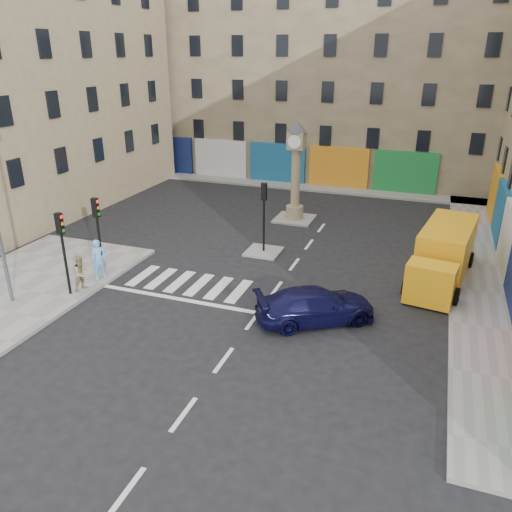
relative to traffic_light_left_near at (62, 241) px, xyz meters
The scene contains 15 objects.
ground 8.71m from the traffic_light_left_near, ahead, with size 120.00×120.00×0.00m, color black.
sidewalk_right 19.79m from the traffic_light_left_near, 29.96° to the left, with size 2.60×30.00×0.15m, color gray.
sidewalk_far 22.56m from the traffic_light_left_near, 78.94° to the left, with size 32.00×2.40×0.15m, color gray.
island_near 10.35m from the traffic_light_left_near, 51.07° to the left, with size 1.80×1.80×0.12m, color gray.
island_far 15.38m from the traffic_light_left_near, 65.46° to the left, with size 2.40×2.40×0.12m, color gray.
building_far 28.74m from the traffic_light_left_near, 81.21° to the left, with size 32.00×10.00×17.00m, color gray.
building_left 16.66m from the traffic_light_left_near, 132.20° to the left, with size 8.00×20.00×15.00m, color #9B8865.
traffic_light_left_near is the anchor object (origin of this frame).
traffic_light_left_far 2.40m from the traffic_light_left_near, 90.00° to the left, with size 0.28×0.22×3.70m.
traffic_light_island 10.03m from the traffic_light_left_near, 51.07° to the left, with size 0.28×0.22×3.70m.
clock_pillar 15.19m from the traffic_light_left_near, 65.45° to the left, with size 1.20×1.20×6.10m.
navy_sedan 10.93m from the traffic_light_left_near, ahead, with size 1.95×4.79×1.39m, color black.
yellow_van 17.14m from the traffic_light_left_near, 26.49° to the left, with size 3.12×7.05×2.48m.
pedestrian_blue 2.38m from the traffic_light_left_near, 80.60° to the left, with size 0.69×0.46×1.90m, color #63A9E4.
pedestrian_tan 1.78m from the traffic_light_left_near, 60.52° to the left, with size 0.77×0.60×1.59m, color #94835B.
Camera 1 is at (6.12, -15.48, 10.05)m, focal length 35.00 mm.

